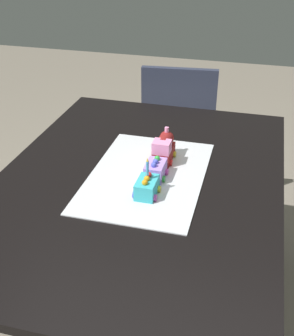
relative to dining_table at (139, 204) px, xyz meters
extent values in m
plane|color=gray|center=(0.00, 0.00, -0.63)|extent=(8.00, 8.00, 0.00)
cube|color=black|center=(0.00, 0.00, 0.09)|extent=(1.40, 1.00, 0.03)
cube|color=black|center=(-0.64, -0.44, -0.28)|extent=(0.07, 0.07, 0.71)
cube|color=black|center=(-0.64, 0.44, -0.28)|extent=(0.07, 0.07, 0.71)
cube|color=#2D3347|center=(-1.10, -0.05, -0.19)|extent=(0.44, 0.44, 0.04)
cube|color=#2D3347|center=(-0.92, -0.04, 0.03)|extent=(0.08, 0.40, 0.40)
cube|color=#2D3347|center=(-1.29, 0.10, -0.42)|extent=(0.04, 0.04, 0.42)
cube|color=#2D3347|center=(-1.25, -0.24, -0.42)|extent=(0.04, 0.04, 0.42)
cube|color=#2D3347|center=(-0.95, 0.13, -0.42)|extent=(0.04, 0.04, 0.42)
cube|color=#2D3347|center=(-0.91, -0.21, -0.42)|extent=(0.04, 0.04, 0.42)
cube|color=silver|center=(-0.03, 0.02, 0.11)|extent=(0.60, 0.40, 0.00)
cube|color=maroon|center=(-0.15, 0.06, 0.14)|extent=(0.12, 0.06, 0.05)
cylinder|color=maroon|center=(-0.17, 0.06, 0.18)|extent=(0.08, 0.05, 0.05)
cube|color=pink|center=(-0.12, 0.06, 0.18)|extent=(0.06, 0.06, 0.04)
cylinder|color=pink|center=(-0.20, 0.06, 0.21)|extent=(0.02, 0.02, 0.03)
sphere|color=#F4EFCC|center=(-0.22, 0.06, 0.14)|extent=(0.02, 0.02, 0.02)
cylinder|color=orange|center=(-0.19, 0.02, 0.12)|extent=(0.02, 0.01, 0.02)
cylinder|color=green|center=(-0.12, 0.02, 0.12)|extent=(0.02, 0.01, 0.02)
cylinder|color=yellow|center=(-0.19, 0.09, 0.12)|extent=(0.02, 0.01, 0.02)
cylinder|color=red|center=(-0.12, 0.09, 0.12)|extent=(0.02, 0.01, 0.02)
cube|color=#AD84E0|center=(-0.02, 0.06, 0.14)|extent=(0.10, 0.06, 0.06)
cylinder|color=yellow|center=(-0.05, 0.02, 0.12)|extent=(0.02, 0.01, 0.02)
cylinder|color=orange|center=(0.00, 0.02, 0.12)|extent=(0.02, 0.01, 0.02)
cylinder|color=#D84CB2|center=(-0.05, 0.09, 0.12)|extent=(0.02, 0.01, 0.02)
cylinder|color=green|center=(0.00, 0.09, 0.12)|extent=(0.02, 0.01, 0.02)
sphere|color=green|center=(-0.05, 0.06, 0.17)|extent=(0.02, 0.02, 0.02)
sphere|color=#4C59D8|center=(-0.02, 0.06, 0.17)|extent=(0.02, 0.02, 0.02)
sphere|color=#4C59D8|center=(0.00, 0.06, 0.17)|extent=(0.02, 0.02, 0.02)
cube|color=#38B7C6|center=(0.09, 0.06, 0.14)|extent=(0.10, 0.06, 0.06)
cylinder|color=red|center=(0.07, 0.02, 0.12)|extent=(0.02, 0.01, 0.02)
cylinder|color=#4C59D8|center=(0.12, 0.02, 0.12)|extent=(0.02, 0.01, 0.02)
cylinder|color=yellow|center=(0.07, 0.09, 0.12)|extent=(0.02, 0.01, 0.02)
cylinder|color=#D84CB2|center=(0.12, 0.09, 0.12)|extent=(0.02, 0.01, 0.02)
sphere|color=red|center=(0.07, 0.06, 0.17)|extent=(0.02, 0.02, 0.02)
sphere|color=orange|center=(0.09, 0.06, 0.17)|extent=(0.02, 0.02, 0.02)
sphere|color=orange|center=(0.12, 0.06, 0.17)|extent=(0.02, 0.02, 0.02)
cylinder|color=#4CA5E5|center=(0.09, 0.06, 0.21)|extent=(0.01, 0.01, 0.05)
cone|color=yellow|center=(0.09, 0.06, 0.24)|extent=(0.01, 0.01, 0.01)
camera|label=1|loc=(1.30, 0.38, 0.94)|focal=48.02mm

